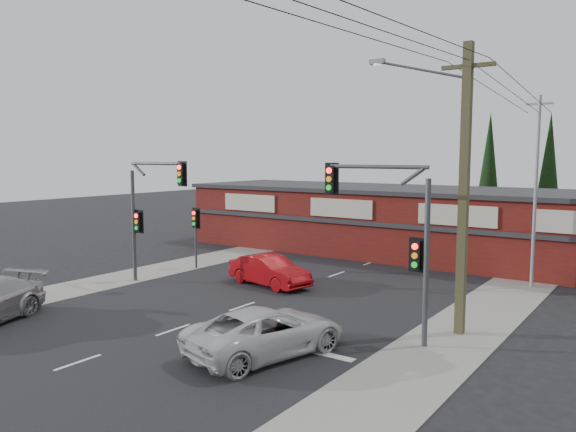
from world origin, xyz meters
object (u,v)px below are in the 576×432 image
Objects in this scene: white_suv at (267,331)px; shop_building at (385,219)px; utility_pole at (460,180)px; red_sedan at (269,270)px.

shop_building is (-5.21, 19.53, 1.39)m from white_suv.
utility_pole reaches higher than white_suv.
shop_building is 2.73× the size of utility_pole.
shop_building reaches higher than white_suv.
white_suv is 8.33m from utility_pole.
utility_pole is (9.76, -2.06, 4.66)m from red_sedan.
red_sedan is 12.03m from shop_building.
utility_pole is at bearing -56.24° from shop_building.
white_suv is at bearing -75.07° from shop_building.
shop_building is at bearing -59.88° from white_suv.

